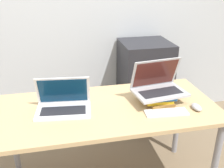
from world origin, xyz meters
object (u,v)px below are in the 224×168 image
at_px(wireless_keyboard, 166,112).
at_px(mini_fridge, 144,84).
at_px(laptop_left, 63,104).
at_px(laptop_on_books, 158,86).
at_px(book_stack, 157,97).
at_px(mouse, 196,107).

bearing_deg(wireless_keyboard, mini_fridge, 78.68).
xyz_separation_m(laptop_left, wireless_keyboard, (0.69, -0.20, -0.04)).
bearing_deg(laptop_on_books, book_stack, -123.07).
relative_size(laptop_left, wireless_keyboard, 1.32).
height_order(wireless_keyboard, mouse, mouse).
bearing_deg(laptop_left, laptop_on_books, -0.27).
relative_size(laptop_left, book_stack, 1.52).
bearing_deg(laptop_on_books, wireless_keyboard, -92.34).
xyz_separation_m(mouse, mini_fridge, (-0.01, 1.09, -0.29)).
height_order(laptop_on_books, mini_fridge, laptop_on_books).
height_order(laptop_left, mouse, laptop_left).
xyz_separation_m(laptop_left, mouse, (0.93, -0.19, -0.03)).
distance_m(book_stack, wireless_keyboard, 0.19).
xyz_separation_m(laptop_on_books, mini_fridge, (0.21, 0.90, -0.40)).
bearing_deg(wireless_keyboard, laptop_left, 164.00).
height_order(laptop_left, book_stack, laptop_left).
distance_m(laptop_on_books, mouse, 0.31).
xyz_separation_m(wireless_keyboard, mini_fridge, (0.22, 1.09, -0.28)).
relative_size(book_stack, mini_fridge, 0.27).
height_order(laptop_left, laptop_on_books, laptop_on_books).
relative_size(laptop_on_books, wireless_keyboard, 1.33).
distance_m(book_stack, mouse, 0.29).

